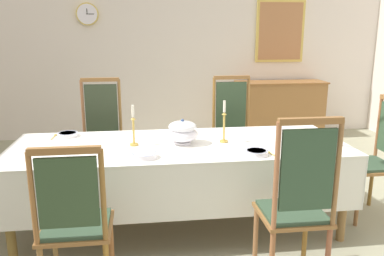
{
  "coord_description": "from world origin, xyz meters",
  "views": [
    {
      "loc": [
        -0.3,
        -3.1,
        1.7
      ],
      "look_at": [
        0.11,
        0.13,
        0.89
      ],
      "focal_mm": 36.63,
      "sensor_mm": 36.0,
      "label": 1
    }
  ],
  "objects_px": {
    "candlestick_west": "(134,130)",
    "framed_painting": "(280,31)",
    "sideboard": "(280,109)",
    "soup_tureen": "(183,132)",
    "chair_south_a": "(75,221)",
    "chair_north_b": "(233,132)",
    "bowl_far_left": "(145,155)",
    "spoon_primary": "(270,153)",
    "chair_head_east": "(375,156)",
    "mounted_clock": "(87,14)",
    "dining_table": "(180,152)",
    "bowl_near_right": "(68,134)",
    "chair_south_b": "(297,202)",
    "bowl_near_left": "(256,152)",
    "spoon_secondary": "(55,136)",
    "candlestick_east": "(224,126)",
    "chair_north_a": "(102,136)"
  },
  "relations": [
    {
      "from": "bowl_far_left",
      "to": "spoon_primary",
      "type": "xyz_separation_m",
      "value": [
        0.97,
        -0.01,
        -0.02
      ]
    },
    {
      "from": "chair_head_east",
      "to": "bowl_far_left",
      "type": "distance_m",
      "value": 2.14
    },
    {
      "from": "chair_north_a",
      "to": "chair_north_b",
      "type": "bearing_deg",
      "value": -180.0
    },
    {
      "from": "dining_table",
      "to": "mounted_clock",
      "type": "relative_size",
      "value": 8.37
    },
    {
      "from": "soup_tureen",
      "to": "candlestick_west",
      "type": "xyz_separation_m",
      "value": [
        -0.41,
        0.0,
        0.03
      ]
    },
    {
      "from": "chair_south_a",
      "to": "chair_south_b",
      "type": "relative_size",
      "value": 0.9
    },
    {
      "from": "candlestick_west",
      "to": "bowl_near_left",
      "type": "xyz_separation_m",
      "value": [
        0.94,
        -0.38,
        -0.11
      ]
    },
    {
      "from": "bowl_far_left",
      "to": "mounted_clock",
      "type": "xyz_separation_m",
      "value": [
        -0.79,
        3.48,
        1.15
      ]
    },
    {
      "from": "chair_north_b",
      "to": "candlestick_west",
      "type": "relative_size",
      "value": 3.57
    },
    {
      "from": "spoon_secondary",
      "to": "mounted_clock",
      "type": "relative_size",
      "value": 0.53
    },
    {
      "from": "chair_south_a",
      "to": "bowl_far_left",
      "type": "distance_m",
      "value": 0.75
    },
    {
      "from": "candlestick_west",
      "to": "bowl_far_left",
      "type": "distance_m",
      "value": 0.37
    },
    {
      "from": "chair_north_b",
      "to": "spoon_primary",
      "type": "xyz_separation_m",
      "value": [
        -0.01,
        -1.28,
        0.16
      ]
    },
    {
      "from": "chair_head_east",
      "to": "candlestick_west",
      "type": "height_order",
      "value": "chair_head_east"
    },
    {
      "from": "chair_south_a",
      "to": "chair_north_b",
      "type": "bearing_deg",
      "value": 52.15
    },
    {
      "from": "bowl_near_right",
      "to": "spoon_primary",
      "type": "bearing_deg",
      "value": -23.57
    },
    {
      "from": "chair_south_a",
      "to": "spoon_primary",
      "type": "distance_m",
      "value": 1.53
    },
    {
      "from": "bowl_far_left",
      "to": "chair_south_a",
      "type": "bearing_deg",
      "value": -127.89
    },
    {
      "from": "chair_north_a",
      "to": "chair_north_b",
      "type": "distance_m",
      "value": 1.42
    },
    {
      "from": "chair_north_b",
      "to": "spoon_primary",
      "type": "bearing_deg",
      "value": 89.64
    },
    {
      "from": "dining_table",
      "to": "candlestick_west",
      "type": "height_order",
      "value": "candlestick_west"
    },
    {
      "from": "chair_north_b",
      "to": "soup_tureen",
      "type": "height_order",
      "value": "chair_north_b"
    },
    {
      "from": "bowl_near_right",
      "to": "chair_north_a",
      "type": "bearing_deg",
      "value": 66.18
    },
    {
      "from": "chair_south_a",
      "to": "bowl_far_left",
      "type": "xyz_separation_m",
      "value": [
        0.44,
        0.57,
        0.22
      ]
    },
    {
      "from": "candlestick_east",
      "to": "framed_painting",
      "type": "xyz_separation_m",
      "value": [
        1.58,
        3.14,
        0.77
      ]
    },
    {
      "from": "soup_tureen",
      "to": "chair_head_east",
      "type": "bearing_deg",
      "value": 0.0
    },
    {
      "from": "sideboard",
      "to": "mounted_clock",
      "type": "distance_m",
      "value": 3.38
    },
    {
      "from": "candlestick_west",
      "to": "spoon_secondary",
      "type": "relative_size",
      "value": 1.92
    },
    {
      "from": "chair_north_a",
      "to": "candlestick_east",
      "type": "relative_size",
      "value": 3.36
    },
    {
      "from": "mounted_clock",
      "to": "bowl_near_right",
      "type": "bearing_deg",
      "value": -87.87
    },
    {
      "from": "dining_table",
      "to": "sideboard",
      "type": "height_order",
      "value": "sideboard"
    },
    {
      "from": "dining_table",
      "to": "candlestick_east",
      "type": "height_order",
      "value": "candlestick_east"
    },
    {
      "from": "chair_north_b",
      "to": "candlestick_west",
      "type": "xyz_separation_m",
      "value": [
        -1.06,
        -0.92,
        0.29
      ]
    },
    {
      "from": "soup_tureen",
      "to": "bowl_near_right",
      "type": "bearing_deg",
      "value": 160.08
    },
    {
      "from": "soup_tureen",
      "to": "bowl_near_left",
      "type": "xyz_separation_m",
      "value": [
        0.53,
        -0.38,
        -0.08
      ]
    },
    {
      "from": "bowl_far_left",
      "to": "framed_painting",
      "type": "relative_size",
      "value": 0.19
    },
    {
      "from": "dining_table",
      "to": "framed_painting",
      "type": "height_order",
      "value": "framed_painting"
    },
    {
      "from": "dining_table",
      "to": "bowl_near_left",
      "type": "relative_size",
      "value": 15.65
    },
    {
      "from": "chair_south_b",
      "to": "spoon_secondary",
      "type": "distance_m",
      "value": 2.22
    },
    {
      "from": "chair_south_b",
      "to": "framed_painting",
      "type": "xyz_separation_m",
      "value": [
        1.28,
        4.06,
        1.08
      ]
    },
    {
      "from": "spoon_primary",
      "to": "sideboard",
      "type": "distance_m",
      "value": 3.5
    },
    {
      "from": "chair_south_b",
      "to": "bowl_near_left",
      "type": "height_order",
      "value": "chair_south_b"
    },
    {
      "from": "candlestick_west",
      "to": "sideboard",
      "type": "distance_m",
      "value": 3.73
    },
    {
      "from": "candlestick_west",
      "to": "framed_painting",
      "type": "height_order",
      "value": "framed_painting"
    },
    {
      "from": "soup_tureen",
      "to": "bowl_near_left",
      "type": "height_order",
      "value": "soup_tureen"
    },
    {
      "from": "sideboard",
      "to": "soup_tureen",
      "type": "bearing_deg",
      "value": 56.6
    },
    {
      "from": "spoon_secondary",
      "to": "sideboard",
      "type": "bearing_deg",
      "value": 42.05
    },
    {
      "from": "chair_south_a",
      "to": "chair_north_b",
      "type": "relative_size",
      "value": 0.88
    },
    {
      "from": "sideboard",
      "to": "framed_painting",
      "type": "xyz_separation_m",
      "value": [
        0.03,
        0.25,
        1.24
      ]
    },
    {
      "from": "mounted_clock",
      "to": "chair_south_a",
      "type": "bearing_deg",
      "value": -85.1
    }
  ]
}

